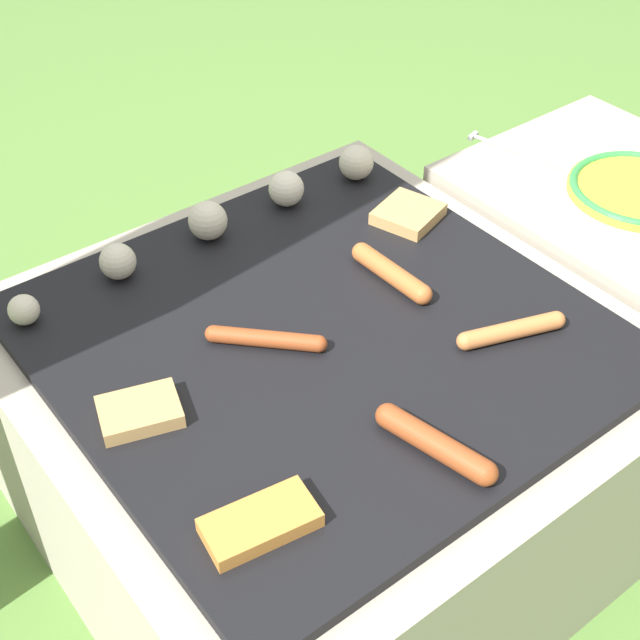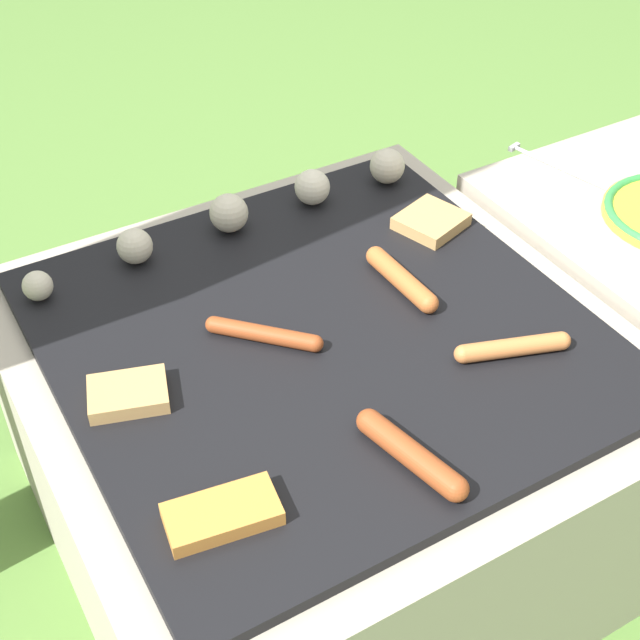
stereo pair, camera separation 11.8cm
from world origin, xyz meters
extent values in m
plane|color=#567F38|center=(0.00, 0.00, 0.00)|extent=(14.00, 14.00, 0.00)
cube|color=#A89E8C|center=(0.00, 0.00, 0.20)|extent=(0.78, 0.78, 0.39)
cube|color=black|center=(0.00, 0.00, 0.40)|extent=(0.69, 0.69, 0.02)
cube|color=#A89E8C|center=(0.62, -0.05, 0.21)|extent=(0.44, 0.56, 0.41)
cylinder|color=#93421E|center=(-0.07, 0.02, 0.42)|extent=(0.11, 0.12, 0.02)
sphere|color=#93421E|center=(-0.12, 0.07, 0.42)|extent=(0.02, 0.02, 0.02)
sphere|color=#93421E|center=(-0.02, -0.03, 0.42)|extent=(0.02, 0.02, 0.02)
cylinder|color=#B7602D|center=(0.15, 0.03, 0.43)|extent=(0.03, 0.13, 0.03)
sphere|color=#B7602D|center=(0.15, -0.04, 0.43)|extent=(0.03, 0.03, 0.03)
sphere|color=#B7602D|center=(0.15, 0.09, 0.43)|extent=(0.03, 0.03, 0.03)
cylinder|color=#93421E|center=(-0.03, -0.25, 0.43)|extent=(0.06, 0.14, 0.03)
sphere|color=#93421E|center=(-0.01, -0.32, 0.43)|extent=(0.03, 0.03, 0.03)
sphere|color=#93421E|center=(-0.04, -0.18, 0.43)|extent=(0.03, 0.03, 0.03)
cylinder|color=#C6753D|center=(0.19, -0.16, 0.42)|extent=(0.13, 0.07, 0.02)
sphere|color=#C6753D|center=(0.13, -0.14, 0.42)|extent=(0.02, 0.02, 0.02)
sphere|color=#C6753D|center=(0.26, -0.19, 0.42)|extent=(0.02, 0.02, 0.02)
cube|color=tan|center=(-0.27, 0.01, 0.42)|extent=(0.11, 0.10, 0.02)
cube|color=tan|center=(0.27, 0.13, 0.42)|extent=(0.12, 0.11, 0.02)
cube|color=#D18438|center=(-0.25, -0.21, 0.42)|extent=(0.13, 0.08, 0.02)
sphere|color=beige|center=(-0.30, 0.26, 0.43)|extent=(0.04, 0.04, 0.04)
sphere|color=beige|center=(-0.15, 0.27, 0.44)|extent=(0.05, 0.05, 0.05)
sphere|color=beige|center=(0.00, 0.28, 0.44)|extent=(0.06, 0.06, 0.06)
sphere|color=beige|center=(0.15, 0.28, 0.44)|extent=(0.06, 0.06, 0.06)
sphere|color=beige|center=(0.29, 0.27, 0.44)|extent=(0.06, 0.06, 0.06)
cylinder|color=yellow|center=(0.62, -0.05, 0.42)|extent=(0.23, 0.23, 0.01)
torus|color=#338C3F|center=(0.62, -0.05, 0.42)|extent=(0.23, 0.23, 0.01)
cylinder|color=silver|center=(0.57, 0.15, 0.41)|extent=(0.06, 0.21, 0.01)
cube|color=silver|center=(0.54, 0.25, 0.41)|extent=(0.03, 0.01, 0.01)
camera|label=1|loc=(-0.55, -0.71, 1.20)|focal=50.00mm
camera|label=2|loc=(-0.45, -0.78, 1.20)|focal=50.00mm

